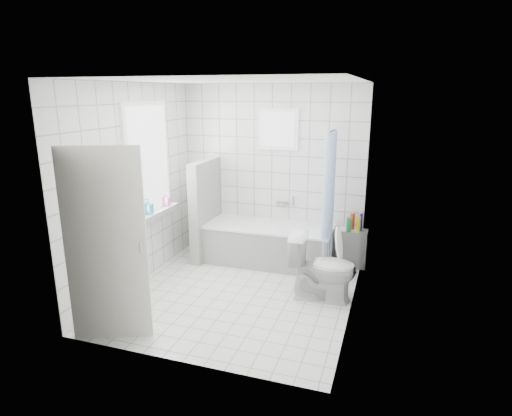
% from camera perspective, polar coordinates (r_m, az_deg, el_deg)
% --- Properties ---
extents(ground, '(3.00, 3.00, 0.00)m').
position_cam_1_polar(ground, '(5.54, -2.44, -11.34)').
color(ground, white).
rests_on(ground, ground).
extents(ceiling, '(3.00, 3.00, 0.00)m').
position_cam_1_polar(ceiling, '(4.96, -2.79, 16.62)').
color(ceiling, white).
rests_on(ceiling, ground).
extents(wall_back, '(2.80, 0.02, 2.60)m').
position_cam_1_polar(wall_back, '(6.49, 2.11, 4.76)').
color(wall_back, white).
rests_on(wall_back, ground).
extents(wall_front, '(2.80, 0.02, 2.60)m').
position_cam_1_polar(wall_front, '(3.79, -10.67, -3.17)').
color(wall_front, white).
rests_on(wall_front, ground).
extents(wall_left, '(0.02, 3.00, 2.60)m').
position_cam_1_polar(wall_left, '(5.74, -15.81, 2.79)').
color(wall_left, white).
rests_on(wall_left, ground).
extents(wall_right, '(0.02, 3.00, 2.60)m').
position_cam_1_polar(wall_right, '(4.79, 13.25, 0.59)').
color(wall_right, white).
rests_on(wall_right, ground).
extents(window_left, '(0.01, 0.90, 1.40)m').
position_cam_1_polar(window_left, '(5.90, -14.04, 6.22)').
color(window_left, white).
rests_on(window_left, wall_left).
extents(window_back, '(0.50, 0.01, 0.50)m').
position_cam_1_polar(window_back, '(6.33, 2.93, 10.42)').
color(window_back, white).
rests_on(window_back, wall_back).
extents(window_sill, '(0.18, 1.02, 0.08)m').
position_cam_1_polar(window_sill, '(6.04, -13.23, -0.74)').
color(window_sill, white).
rests_on(window_sill, wall_left).
extents(door, '(0.76, 0.34, 2.00)m').
position_cam_1_polar(door, '(4.48, -19.37, -4.91)').
color(door, silver).
rests_on(door, ground).
extents(bathtub, '(1.87, 0.77, 0.58)m').
position_cam_1_polar(bathtub, '(6.39, 1.75, -4.81)').
color(bathtub, white).
rests_on(bathtub, ground).
extents(partition_wall, '(0.15, 0.85, 1.50)m').
position_cam_1_polar(partition_wall, '(6.54, -6.75, -0.20)').
color(partition_wall, white).
rests_on(partition_wall, ground).
extents(tiled_ledge, '(0.40, 0.24, 0.55)m').
position_cam_1_polar(tiled_ledge, '(6.42, 12.76, -5.23)').
color(tiled_ledge, white).
rests_on(tiled_ledge, ground).
extents(toilet, '(0.84, 0.51, 0.82)m').
position_cam_1_polar(toilet, '(5.32, 8.88, -7.84)').
color(toilet, white).
rests_on(toilet, ground).
extents(curtain_rod, '(0.02, 0.80, 0.02)m').
position_cam_1_polar(curtain_rod, '(5.81, 10.23, 10.27)').
color(curtain_rod, silver).
rests_on(curtain_rod, wall_back).
extents(shower_curtain, '(0.14, 0.48, 1.78)m').
position_cam_1_polar(shower_curtain, '(5.83, 9.63, 1.33)').
color(shower_curtain, '#5085EB').
rests_on(shower_curtain, curtain_rod).
extents(tub_faucet, '(0.18, 0.06, 0.06)m').
position_cam_1_polar(tub_faucet, '(6.50, 3.47, 0.70)').
color(tub_faucet, silver).
rests_on(tub_faucet, wall_back).
extents(sill_bottles, '(0.16, 0.79, 0.30)m').
position_cam_1_polar(sill_bottles, '(5.83, -14.20, 0.34)').
color(sill_bottles, '#DE566E').
rests_on(sill_bottles, window_sill).
extents(ledge_bottles, '(0.21, 0.20, 0.25)m').
position_cam_1_polar(ledge_bottles, '(6.27, 13.08, -1.97)').
color(ledge_bottles, '#2216B3').
rests_on(ledge_bottles, tiled_ledge).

